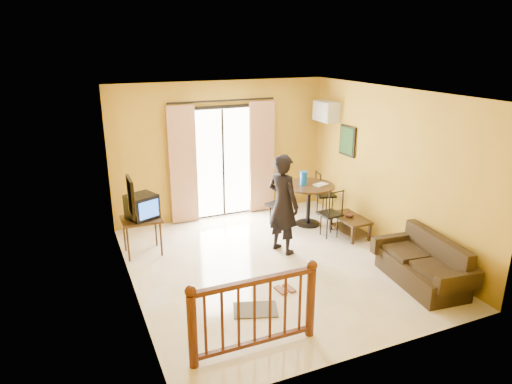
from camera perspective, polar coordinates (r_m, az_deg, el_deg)
name	(u,v)px	position (r m, az deg, el deg)	size (l,w,h in m)	color
ground	(273,264)	(7.67, 2.19, -9.03)	(5.00, 5.00, 0.00)	beige
room_shell	(275,165)	(7.05, 2.36, 3.36)	(5.00, 5.00, 5.00)	white
balcony_door	(223,162)	(9.36, -4.12, 3.82)	(2.25, 0.14, 2.46)	black
tv_table	(141,222)	(8.05, -14.14, -3.71)	(0.66, 0.55, 0.66)	black
television	(142,207)	(7.95, -14.07, -1.77)	(0.59, 0.56, 0.42)	black
picture_left	(131,197)	(6.30, -15.36, -0.59)	(0.05, 0.42, 0.52)	black
dining_table	(309,193)	(9.09, 6.63, -0.13)	(1.00, 1.00, 0.83)	black
water_jug	(304,178)	(9.00, 5.97, 1.74)	(0.14, 0.14, 0.27)	#1255AF
serving_tray	(321,185)	(9.05, 8.08, 0.93)	(0.28, 0.18, 0.02)	beige
dining_chairs	(310,225)	(9.28, 6.77, -4.12)	(1.68, 1.46, 0.95)	black
air_conditioner	(326,111)	(9.63, 8.74, 9.92)	(0.31, 0.60, 0.40)	silver
botanical_print	(347,141)	(9.25, 11.37, 6.29)	(0.05, 0.50, 0.60)	black
coffee_table	(350,223)	(8.84, 11.65, -3.82)	(0.46, 0.83, 0.37)	black
bowl	(350,215)	(8.81, 11.62, -2.84)	(0.17, 0.17, 0.05)	brown
sofa	(424,266)	(7.46, 20.26, -8.68)	(0.87, 1.61, 0.74)	black
standing_person	(283,204)	(7.80, 3.41, -1.52)	(0.64, 0.42, 1.75)	black
stair_balustrade	(255,309)	(5.47, -0.18, -14.39)	(1.63, 0.13, 1.04)	#471E0F
doormat	(255,310)	(6.48, -0.10, -14.50)	(0.60, 0.40, 0.02)	#4F493F
sandals	(285,289)	(6.94, 3.63, -12.04)	(0.27, 0.26, 0.03)	brown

